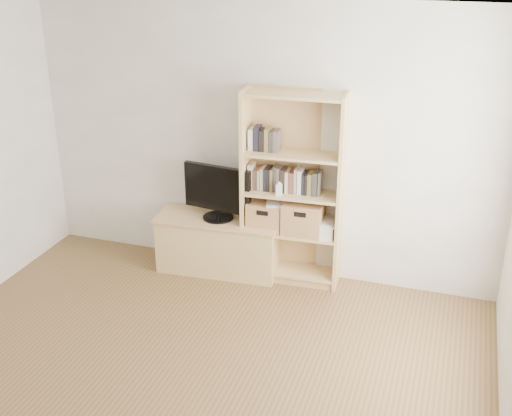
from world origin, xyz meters
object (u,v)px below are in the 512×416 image
at_px(bookshelf, 292,190).
at_px(tv_stand, 219,245).
at_px(baby_monitor, 279,190).
at_px(basket_right, 303,217).
at_px(laptop, 283,203).
at_px(television, 218,192).
at_px(basket_left, 266,215).

bearing_deg(bookshelf, tv_stand, -178.73).
relative_size(baby_monitor, basket_right, 0.29).
height_order(basket_right, laptop, basket_right).
height_order(tv_stand, laptop, laptop).
relative_size(television, laptop, 2.21).
bearing_deg(baby_monitor, basket_right, 16.23).
bearing_deg(bookshelf, baby_monitor, -135.00).
relative_size(television, basket_left, 2.10).
relative_size(bookshelf, basket_left, 5.63).
bearing_deg(tv_stand, basket_right, -0.14).
distance_m(tv_stand, laptop, 0.83).
xyz_separation_m(tv_stand, baby_monitor, (0.62, -0.05, 0.69)).
height_order(television, laptop, television).
bearing_deg(tv_stand, laptop, -1.11).
relative_size(tv_stand, basket_right, 3.19).
distance_m(bookshelf, basket_left, 0.37).
relative_size(television, basket_right, 1.87).
distance_m(bookshelf, basket_right, 0.28).
height_order(baby_monitor, basket_right, baby_monitor).
bearing_deg(laptop, bookshelf, 2.61).
height_order(tv_stand, baby_monitor, baby_monitor).
distance_m(baby_monitor, basket_right, 0.37).
distance_m(bookshelf, television, 0.72).
height_order(bookshelf, laptop, bookshelf).
bearing_deg(television, bookshelf, 11.57).
height_order(tv_stand, television, television).
relative_size(bookshelf, basket_right, 5.01).
distance_m(television, baby_monitor, 0.63).
distance_m(television, laptop, 0.64).
xyz_separation_m(baby_monitor, laptop, (0.02, 0.09, -0.16)).
bearing_deg(basket_right, television, -177.86).
bearing_deg(baby_monitor, television, 163.92).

